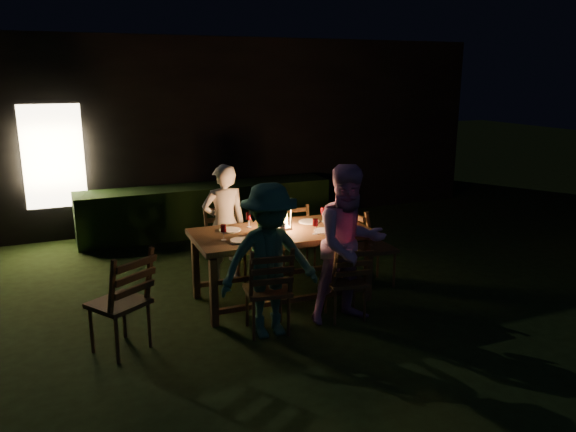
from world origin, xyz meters
name	(u,v)px	position (x,y,z in m)	size (l,w,h in m)	color
garden_envelope	(197,125)	(-0.01, 6.15, 1.58)	(40.00, 40.00, 3.20)	black
dining_table	(281,237)	(-0.49, 0.58, 0.76)	(2.05, 1.05, 0.84)	#4C2F19
chair_near_left	(268,305)	(-0.96, -0.18, 0.30)	(0.51, 0.53, 0.99)	#4C2F19
chair_near_right	(346,294)	(-0.06, -0.20, 0.28)	(0.47, 0.50, 0.92)	#4C2F19
chair_far_left	(226,259)	(-0.92, 1.36, 0.31)	(0.47, 0.50, 1.02)	#4C2F19
chair_far_right	(299,253)	(0.08, 1.34, 0.28)	(0.45, 0.48, 0.91)	#4C2F19
chair_end	(372,261)	(0.74, 0.56, 0.32)	(0.51, 0.48, 1.06)	#4C2F19
chair_spare	(121,320)	(-2.39, 0.01, 0.32)	(0.68, 0.69, 1.07)	#4C2F19
person_house_side	(224,224)	(-0.92, 1.41, 0.76)	(0.56, 0.36, 1.52)	beige
person_opp_right	(350,245)	(-0.06, -0.25, 0.85)	(0.83, 0.65, 1.71)	#D18FC5
person_opp_left	(269,261)	(-0.96, -0.23, 0.79)	(1.02, 0.59, 1.58)	#366D56
lantern	(284,216)	(-0.44, 0.63, 1.00)	(0.16, 0.16, 0.35)	white
plate_far_left	(230,230)	(-1.03, 0.82, 0.85)	(0.25, 0.25, 0.01)	white
plate_near_left	(242,240)	(-1.04, 0.38, 0.85)	(0.25, 0.25, 0.01)	white
plate_far_right	(309,222)	(-0.03, 0.79, 0.85)	(0.25, 0.25, 0.01)	white
plate_near_right	(325,231)	(-0.04, 0.35, 0.85)	(0.25, 0.25, 0.01)	white
wineglass_a	(249,220)	(-0.78, 0.87, 0.93)	(0.06, 0.06, 0.18)	#59070F
wineglass_b	(224,232)	(-1.21, 0.48, 0.93)	(0.06, 0.06, 0.18)	#59070F
wineglass_c	(315,227)	(-0.19, 0.30, 0.93)	(0.06, 0.06, 0.18)	#59070F
wineglass_d	(323,215)	(0.14, 0.75, 0.93)	(0.06, 0.06, 0.18)	#59070F
wineglass_e	(283,231)	(-0.59, 0.29, 0.93)	(0.06, 0.06, 0.18)	silver
bottle_table	(261,221)	(-0.74, 0.59, 0.98)	(0.07, 0.07, 0.28)	#0F471E
napkin_left	(279,239)	(-0.64, 0.27, 0.85)	(0.18, 0.14, 0.01)	red
napkin_right	(336,232)	(0.06, 0.27, 0.85)	(0.18, 0.14, 0.01)	red
phone	(238,243)	(-1.11, 0.30, 0.85)	(0.14, 0.07, 0.01)	black
side_table	(270,228)	(-0.34, 1.31, 0.68)	(0.57, 0.57, 0.77)	brown
ice_bucket	(270,213)	(-0.34, 1.31, 0.88)	(0.30, 0.30, 0.22)	#A5A8AD
bottle_bucket_a	(267,210)	(-0.39, 1.27, 0.93)	(0.07, 0.07, 0.32)	#0F471E
bottle_bucket_b	(272,208)	(-0.29, 1.35, 0.93)	(0.07, 0.07, 0.32)	#0F471E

